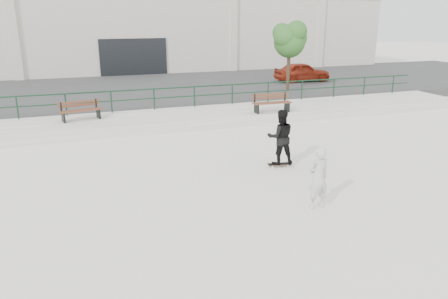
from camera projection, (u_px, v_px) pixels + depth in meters
name	position (u px, v px, depth m)	size (l,w,h in m)	color
ground	(269.00, 203.00, 11.78)	(120.00, 120.00, 0.00)	silver
ledge	(182.00, 119.00, 20.26)	(30.00, 3.00, 0.50)	#B7B1A7
parking_strip	(149.00, 90.00, 27.92)	(60.00, 14.00, 0.50)	#363636
railing	(174.00, 93.00, 21.14)	(28.00, 0.06, 1.03)	#153A23
commercial_building	(119.00, 18.00, 39.24)	(44.20, 16.33, 8.00)	beige
bench_left	(80.00, 111.00, 18.87)	(1.86, 0.88, 0.83)	brown
bench_right	(271.00, 103.00, 20.44)	(1.88, 0.62, 0.85)	brown
tree	(290.00, 38.00, 25.47)	(2.30, 2.04, 4.08)	#4C3826
red_car	(302.00, 72.00, 29.86)	(1.53, 3.80, 1.29)	maroon
skateboard	(279.00, 164.00, 14.66)	(0.80, 0.32, 0.09)	black
standing_skater	(281.00, 137.00, 14.38)	(0.90, 0.70, 1.84)	black
seated_skater	(318.00, 178.00, 11.27)	(0.61, 0.40, 1.68)	silver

